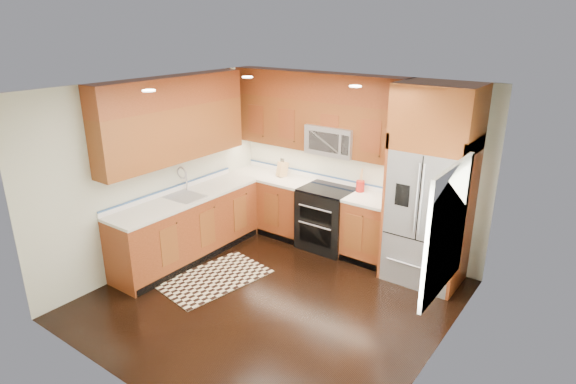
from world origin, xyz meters
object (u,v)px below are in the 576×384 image
Objects in this scene: refrigerator at (431,187)px; range at (327,218)px; rug at (215,278)px; knife_block at (282,169)px; utensil_crock at (360,184)px.

range is at bearing 178.60° from refrigerator.
range is 0.67× the size of rug.
range is 1.91m from rug.
refrigerator is 3.09m from rug.
range is at bearing 77.56° from rug.
knife_block is at bearing 106.32° from rug.
utensil_crock reaches higher than knife_block.
refrigerator is at bearing -3.33° from knife_block.
refrigerator reaches higher than utensil_crock.
range is 0.36× the size of refrigerator.
knife_block is at bearing 173.40° from range.
refrigerator is at bearing 46.48° from rug.
rug is at bearing -120.84° from utensil_crock.
knife_block is at bearing 176.67° from refrigerator.
range is 1.76m from refrigerator.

